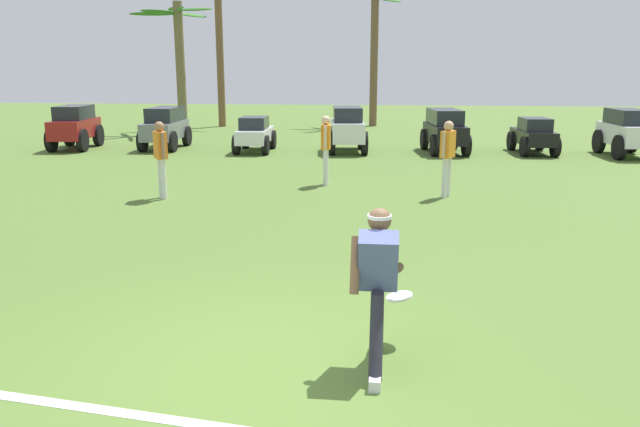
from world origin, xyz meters
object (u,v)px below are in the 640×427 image
(teammate_near_sideline, at_px, (326,144))
(palm_tree_right_of_centre, at_px, (374,44))
(parked_car_slot_a, at_px, (75,126))
(palm_tree_far_left, at_px, (179,56))
(parked_car_slot_e, at_px, (445,129))
(parked_car_slot_c, at_px, (255,134))
(palm_tree_left_of_centre, at_px, (219,41))
(parked_car_slot_f, at_px, (533,135))
(teammate_deep, at_px, (448,152))
(parked_car_slot_g, at_px, (627,131))
(teammate_midfield, at_px, (161,153))
(parked_car_slot_d, at_px, (347,128))
(frisbee_thrower, at_px, (378,280))
(frisbee_in_flight, at_px, (399,296))
(parked_car_slot_b, at_px, (165,126))

(teammate_near_sideline, bearing_deg, palm_tree_right_of_centre, 86.92)
(parked_car_slot_a, bearing_deg, palm_tree_far_left, 71.70)
(palm_tree_far_left, bearing_deg, parked_car_slot_a, -108.30)
(parked_car_slot_a, distance_m, parked_car_slot_e, 11.93)
(parked_car_slot_a, distance_m, palm_tree_far_left, 6.24)
(parked_car_slot_c, distance_m, palm_tree_far_left, 7.42)
(parked_car_slot_c, bearing_deg, palm_tree_left_of_centre, 111.01)
(parked_car_slot_c, bearing_deg, parked_car_slot_f, 2.71)
(teammate_deep, relative_size, palm_tree_left_of_centre, 0.25)
(teammate_deep, height_order, parked_car_slot_e, teammate_deep)
(parked_car_slot_a, height_order, parked_car_slot_f, parked_car_slot_a)
(palm_tree_left_of_centre, bearing_deg, teammate_deep, -60.32)
(teammate_deep, relative_size, parked_car_slot_c, 0.70)
(parked_car_slot_g, bearing_deg, teammate_midfield, -147.62)
(parked_car_slot_e, bearing_deg, teammate_near_sideline, -118.41)
(parked_car_slot_g, bearing_deg, parked_car_slot_d, 178.50)
(teammate_midfield, distance_m, parked_car_slot_d, 8.32)
(parked_car_slot_c, xyz_separation_m, parked_car_slot_e, (5.95, 0.36, 0.16))
(frisbee_thrower, bearing_deg, palm_tree_left_of_centre, 107.72)
(parked_car_slot_e, bearing_deg, teammate_deep, -94.94)
(frisbee_in_flight, xyz_separation_m, parked_car_slot_e, (1.73, 14.10, 0.26))
(frisbee_in_flight, bearing_deg, parked_car_slot_d, 95.34)
(palm_tree_far_left, height_order, palm_tree_right_of_centre, palm_tree_right_of_centre)
(parked_car_slot_c, height_order, parked_car_slot_d, parked_car_slot_d)
(frisbee_thrower, bearing_deg, teammate_midfield, 122.69)
(frisbee_in_flight, relative_size, teammate_midfield, 0.17)
(teammate_near_sideline, bearing_deg, teammate_deep, -23.18)
(parked_car_slot_b, bearing_deg, teammate_deep, -40.21)
(teammate_midfield, relative_size, palm_tree_right_of_centre, 0.26)
(frisbee_in_flight, height_order, palm_tree_left_of_centre, palm_tree_left_of_centre)
(parked_car_slot_a, xyz_separation_m, parked_car_slot_c, (5.99, -0.10, -0.18))
(palm_tree_far_left, relative_size, palm_tree_left_of_centre, 0.82)
(frisbee_thrower, height_order, palm_tree_left_of_centre, palm_tree_left_of_centre)
(parked_car_slot_f, height_order, parked_car_slot_g, parked_car_slot_g)
(parked_car_slot_e, bearing_deg, palm_tree_left_of_centre, 138.81)
(frisbee_thrower, relative_size, frisbee_in_flight, 5.27)
(frisbee_thrower, relative_size, parked_car_slot_d, 0.58)
(teammate_midfield, distance_m, parked_car_slot_f, 11.95)
(teammate_midfield, height_order, parked_car_slot_d, teammate_midfield)
(palm_tree_right_of_centre, bearing_deg, parked_car_slot_g, -50.19)
(teammate_near_sideline, bearing_deg, parked_car_slot_c, 116.50)
(parked_car_slot_b, distance_m, palm_tree_far_left, 5.75)
(parked_car_slot_b, relative_size, parked_car_slot_e, 0.97)
(teammate_midfield, bearing_deg, parked_car_slot_g, 32.38)
(teammate_near_sideline, distance_m, palm_tree_right_of_centre, 15.09)
(palm_tree_left_of_centre, bearing_deg, frisbee_in_flight, -71.41)
(teammate_deep, bearing_deg, parked_car_slot_d, 109.42)
(parked_car_slot_f, bearing_deg, palm_tree_left_of_centre, 146.13)
(parked_car_slot_c, bearing_deg, palm_tree_far_left, 126.56)
(teammate_midfield, xyz_separation_m, palm_tree_right_of_centre, (3.96, 16.66, 2.66))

